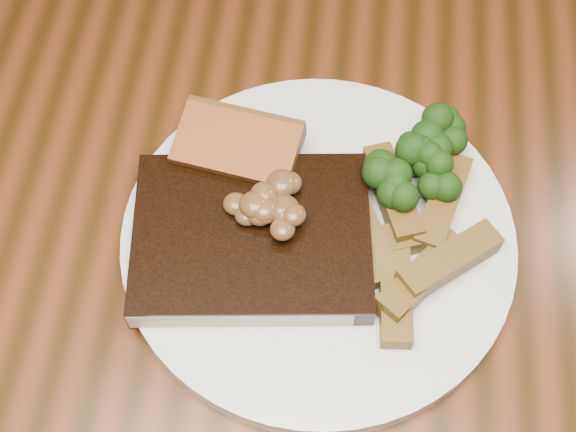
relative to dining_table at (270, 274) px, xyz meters
name	(u,v)px	position (x,y,z in m)	size (l,w,h in m)	color
dining_table	(270,274)	(0.00, 0.00, 0.00)	(1.60, 0.90, 0.75)	#4F230F
plate	(318,240)	(0.04, -0.01, 0.10)	(0.31, 0.31, 0.01)	silver
steak	(252,238)	(-0.01, -0.03, 0.12)	(0.18, 0.14, 0.03)	black
steak_bone	(241,314)	(-0.01, -0.09, 0.11)	(0.16, 0.02, 0.02)	#B8B18E
mushroom_pile	(263,210)	(0.00, -0.02, 0.15)	(0.07, 0.07, 0.03)	brown
garlic_bread	(239,161)	(-0.03, 0.04, 0.12)	(0.10, 0.05, 0.02)	brown
potato_wedges	(398,236)	(0.10, -0.01, 0.12)	(0.11, 0.11, 0.02)	brown
broccoli_cluster	(413,162)	(0.11, 0.05, 0.12)	(0.08, 0.08, 0.04)	#16330B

